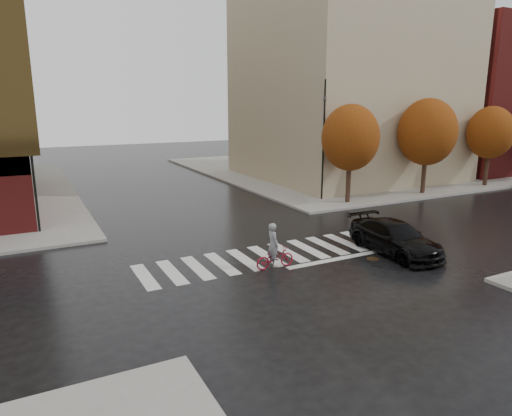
{
  "coord_description": "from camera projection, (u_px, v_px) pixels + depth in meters",
  "views": [
    {
      "loc": [
        -9.35,
        -16.6,
        6.75
      ],
      "look_at": [
        -0.0,
        1.54,
        2.0
      ],
      "focal_mm": 32.0,
      "sensor_mm": 36.0,
      "label": 1
    }
  ],
  "objects": [
    {
      "name": "building_ne_tan",
      "position": [
        347.0,
        74.0,
        40.3
      ],
      "size": [
        16.0,
        16.0,
        18.0
      ],
      "primitive_type": "cube",
      "color": "tan",
      "rests_on": "sidewalk_ne"
    },
    {
      "name": "ground",
      "position": [
        272.0,
        259.0,
        20.07
      ],
      "size": [
        120.0,
        120.0,
        0.0
      ],
      "primitive_type": "plane",
      "color": "black",
      "rests_on": "ground"
    },
    {
      "name": "tree_ne_a",
      "position": [
        350.0,
        138.0,
        29.93
      ],
      "size": [
        3.8,
        3.8,
        6.5
      ],
      "color": "black",
      "rests_on": "sidewalk_ne"
    },
    {
      "name": "traffic_light_ne",
      "position": [
        324.0,
        131.0,
        30.78
      ],
      "size": [
        0.22,
        0.25,
        8.08
      ],
      "rotation": [
        0.0,
        0.0,
        2.81
      ],
      "color": "black",
      "rests_on": "sidewalk_ne"
    },
    {
      "name": "cyclist",
      "position": [
        274.0,
        253.0,
        18.85
      ],
      "size": [
        1.72,
        0.67,
        1.95
      ],
      "rotation": [
        0.0,
        0.0,
        1.57
      ],
      "color": "maroon",
      "rests_on": "ground"
    },
    {
      "name": "tree_ne_b",
      "position": [
        427.0,
        132.0,
        33.02
      ],
      "size": [
        4.2,
        4.2,
        6.89
      ],
      "color": "black",
      "rests_on": "sidewalk_ne"
    },
    {
      "name": "crosswalk",
      "position": [
        267.0,
        256.0,
        20.5
      ],
      "size": [
        12.0,
        3.0,
        0.01
      ],
      "primitive_type": "cube",
      "color": "silver",
      "rests_on": "ground"
    },
    {
      "name": "traffic_light_nw",
      "position": [
        32.0,
        158.0,
        22.99
      ],
      "size": [
        0.21,
        0.19,
        6.81
      ],
      "rotation": [
        0.0,
        0.0,
        -1.25
      ],
      "color": "black",
      "rests_on": "sidewalk_nw"
    },
    {
      "name": "sidewalk_ne",
      "position": [
        349.0,
        168.0,
        47.61
      ],
      "size": [
        30.0,
        30.0,
        0.15
      ],
      "primitive_type": "cube",
      "color": "gray",
      "rests_on": "ground"
    },
    {
      "name": "sedan",
      "position": [
        395.0,
        238.0,
        20.76
      ],
      "size": [
        2.25,
        5.1,
        1.46
      ],
      "primitive_type": "imported",
      "rotation": [
        0.0,
        0.0,
        -0.04
      ],
      "color": "black",
      "rests_on": "ground"
    },
    {
      "name": "tree_ne_c",
      "position": [
        491.0,
        133.0,
        36.2
      ],
      "size": [
        3.6,
        3.6,
        6.31
      ],
      "color": "black",
      "rests_on": "sidewalk_ne"
    },
    {
      "name": "building_ne_brick",
      "position": [
        476.0,
        98.0,
        47.03
      ],
      "size": [
        14.0,
        14.0,
        14.0
      ],
      "primitive_type": "cube",
      "color": "maroon",
      "rests_on": "sidewalk_ne"
    },
    {
      "name": "manhole",
      "position": [
        373.0,
        259.0,
        20.12
      ],
      "size": [
        0.74,
        0.74,
        0.01
      ],
      "primitive_type": "cylinder",
      "rotation": [
        0.0,
        0.0,
        0.4
      ],
      "color": "#402B16",
      "rests_on": "ground"
    },
    {
      "name": "fire_hydrant",
      "position": [
        25.0,
        220.0,
        24.33
      ],
      "size": [
        0.3,
        0.3,
        0.83
      ],
      "color": "#B9940A",
      "rests_on": "sidewalk_nw"
    }
  ]
}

